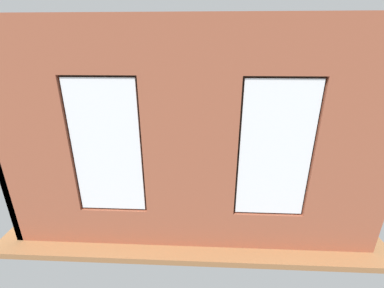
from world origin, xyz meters
TOP-DOWN VIEW (x-y plane):
  - ground_plane at (0.00, 0.00)m, footprint 6.26×5.74m
  - brick_wall_with_windows at (-0.00, 2.49)m, footprint 5.66×0.30m
  - white_wall_right at (2.78, 0.20)m, footprint 0.10×4.74m
  - couch_by_window at (0.35, 1.84)m, footprint 1.95×0.87m
  - couch_left at (-2.13, 0.20)m, footprint 0.92×1.99m
  - coffee_table at (0.23, -0.29)m, footprint 1.56×0.73m
  - cup_ceramic at (-0.20, -0.42)m, footprint 0.08×0.08m
  - candle_jar at (0.43, -0.38)m, footprint 0.08×0.08m
  - table_plant_small at (0.12, -0.18)m, footprint 0.15×0.15m
  - remote_gray at (0.70, -0.18)m, footprint 0.17×0.14m
  - media_console at (2.48, 0.48)m, footprint 1.00×0.42m
  - tv_flatscreen at (2.48, 0.48)m, footprint 0.95×0.20m
  - papasan_chair at (0.64, -1.84)m, footprint 1.15×1.15m
  - potted_plant_beside_window_right at (1.72, 1.95)m, footprint 1.07×1.04m
  - potted_plant_near_tv at (1.92, 1.43)m, footprint 0.99×1.07m
  - potted_plant_mid_room_small at (-0.97, -0.48)m, footprint 0.34×0.34m
  - potted_plant_corner_far_left at (-2.27, 1.93)m, footprint 0.85×0.80m
  - potted_plant_by_left_couch at (-1.73, -1.23)m, footprint 0.31×0.31m
  - potted_plant_between_couches at (-1.08, 1.79)m, footprint 0.89×0.96m
  - potted_plant_foreground_right at (2.18, -1.82)m, footprint 0.62×0.62m
  - potted_plant_corner_near_left at (-2.27, -1.87)m, footprint 1.13×1.08m

SIDE VIEW (x-z plane):
  - ground_plane at x=0.00m, z-range -0.10..0.00m
  - media_console at x=2.48m, z-range 0.00..0.51m
  - couch_left at x=-2.13m, z-range -0.07..0.73m
  - couch_by_window at x=0.35m, z-range -0.07..0.73m
  - coffee_table at x=0.23m, z-range 0.16..0.58m
  - potted_plant_by_left_couch at x=-1.73m, z-range 0.12..0.65m
  - potted_plant_mid_room_small at x=-0.97m, z-range 0.09..0.67m
  - remote_gray at x=0.70m, z-range 0.42..0.44m
  - papasan_chair at x=0.64m, z-range 0.10..0.81m
  - cup_ceramic at x=-0.20m, z-range 0.42..0.51m
  - candle_jar at x=0.43m, z-range 0.42..0.55m
  - table_plant_small at x=0.12m, z-range 0.43..0.68m
  - potted_plant_foreground_right at x=2.18m, z-range 0.13..1.06m
  - potted_plant_corner_near_left at x=-2.27m, z-range 0.12..1.31m
  - potted_plant_corner_far_left at x=-2.27m, z-range 0.11..1.40m
  - potted_plant_between_couches at x=-1.08m, z-range 0.05..1.50m
  - potted_plant_beside_window_right at x=1.72m, z-range 0.02..1.56m
  - potted_plant_near_tv at x=1.92m, z-range 0.13..1.50m
  - tv_flatscreen at x=2.48m, z-range 0.51..1.15m
  - brick_wall_with_windows at x=0.00m, z-range -0.01..3.32m
  - white_wall_right at x=2.78m, z-range 0.00..3.33m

